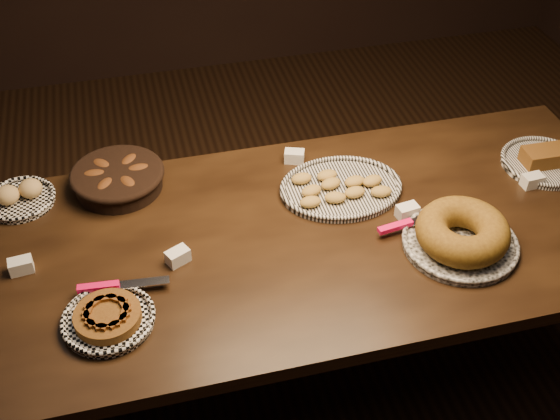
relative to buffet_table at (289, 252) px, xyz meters
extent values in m
plane|color=black|center=(0.00, 0.00, -0.68)|extent=(5.00, 5.00, 0.00)
cube|color=black|center=(0.00, 0.00, 0.05)|extent=(2.40, 1.00, 0.05)
cylinder|color=black|center=(1.08, 0.38, -0.33)|extent=(0.08, 0.08, 0.70)
torus|color=white|center=(-0.58, -0.23, 0.09)|extent=(0.26, 0.26, 0.02)
cylinder|color=#4F2C0F|center=(-0.58, -0.23, 0.10)|extent=(0.24, 0.24, 0.03)
cube|color=#55230E|center=(-0.53, -0.24, 0.12)|extent=(0.04, 0.07, 0.01)
cube|color=#55230E|center=(-0.53, -0.21, 0.12)|extent=(0.04, 0.07, 0.01)
cube|color=#55230E|center=(-0.55, -0.18, 0.12)|extent=(0.06, 0.05, 0.01)
cube|color=#55230E|center=(-0.58, -0.17, 0.12)|extent=(0.06, 0.02, 0.01)
cube|color=#55230E|center=(-0.61, -0.18, 0.12)|extent=(0.06, 0.05, 0.01)
cube|color=#55230E|center=(-0.63, -0.21, 0.12)|extent=(0.04, 0.07, 0.01)
cube|color=#55230E|center=(-0.63, -0.24, 0.12)|extent=(0.04, 0.07, 0.01)
cube|color=#55230E|center=(-0.61, -0.27, 0.12)|extent=(0.06, 0.05, 0.01)
cube|color=#55230E|center=(-0.58, -0.28, 0.12)|extent=(0.06, 0.02, 0.01)
cube|color=#55230E|center=(-0.55, -0.27, 0.12)|extent=(0.06, 0.05, 0.01)
cube|color=#FF0C57|center=(-0.60, -0.11, 0.10)|extent=(0.12, 0.03, 0.02)
cube|color=silver|center=(-0.47, -0.12, 0.10)|extent=(0.15, 0.04, 0.00)
torus|color=black|center=(0.23, 0.18, 0.09)|extent=(0.34, 0.34, 0.02)
ellipsoid|color=olive|center=(0.10, 0.11, 0.10)|extent=(0.07, 0.05, 0.04)
ellipsoid|color=olive|center=(0.19, 0.11, 0.10)|extent=(0.08, 0.06, 0.04)
ellipsoid|color=olive|center=(0.26, 0.12, 0.10)|extent=(0.08, 0.05, 0.04)
ellipsoid|color=olive|center=(0.35, 0.11, 0.10)|extent=(0.08, 0.06, 0.04)
ellipsoid|color=olive|center=(0.12, 0.17, 0.10)|extent=(0.08, 0.06, 0.04)
ellipsoid|color=olive|center=(0.20, 0.19, 0.10)|extent=(0.08, 0.06, 0.04)
ellipsoid|color=olive|center=(0.28, 0.18, 0.10)|extent=(0.08, 0.06, 0.04)
ellipsoid|color=olive|center=(0.34, 0.17, 0.10)|extent=(0.08, 0.06, 0.04)
ellipsoid|color=olive|center=(0.11, 0.24, 0.10)|extent=(0.08, 0.05, 0.04)
ellipsoid|color=olive|center=(0.20, 0.24, 0.10)|extent=(0.08, 0.05, 0.04)
torus|color=black|center=(0.51, -0.18, 0.09)|extent=(0.36, 0.36, 0.02)
torus|color=brown|center=(0.51, -0.18, 0.14)|extent=(0.32, 0.32, 0.10)
cube|color=#FF0C57|center=(0.33, -0.07, 0.10)|extent=(0.12, 0.04, 0.02)
cube|color=silver|center=(0.46, -0.05, 0.10)|extent=(0.15, 0.05, 0.00)
cylinder|color=black|center=(-0.51, 0.38, 0.11)|extent=(0.33, 0.33, 0.07)
torus|color=black|center=(-0.51, 0.38, 0.14)|extent=(0.32, 0.32, 0.03)
ellipsoid|color=black|center=(-0.43, 0.38, 0.13)|extent=(0.10, 0.06, 0.04)
ellipsoid|color=black|center=(-0.46, 0.44, 0.13)|extent=(0.10, 0.11, 0.04)
ellipsoid|color=black|center=(-0.55, 0.44, 0.13)|extent=(0.10, 0.11, 0.04)
ellipsoid|color=black|center=(-0.58, 0.39, 0.13)|extent=(0.10, 0.06, 0.04)
ellipsoid|color=black|center=(-0.55, 0.32, 0.13)|extent=(0.10, 0.11, 0.04)
ellipsoid|color=black|center=(-0.48, 0.31, 0.13)|extent=(0.09, 0.11, 0.04)
torus|color=white|center=(-0.84, 0.38, 0.09)|extent=(0.24, 0.24, 0.02)
ellipsoid|color=tan|center=(-0.87, 0.37, 0.12)|extent=(0.08, 0.08, 0.06)
ellipsoid|color=tan|center=(-0.80, 0.39, 0.12)|extent=(0.08, 0.08, 0.06)
torus|color=black|center=(0.98, 0.14, 0.09)|extent=(0.30, 0.30, 0.02)
cube|color=#4F2C0F|center=(0.98, 0.14, 0.11)|extent=(0.16, 0.10, 0.06)
cube|color=white|center=(-0.36, -0.03, 0.10)|extent=(0.08, 0.07, 0.04)
cube|color=white|center=(0.12, 0.38, 0.10)|extent=(0.08, 0.07, 0.04)
cube|color=white|center=(0.40, 0.00, 0.10)|extent=(0.08, 0.06, 0.04)
cube|color=white|center=(-0.82, 0.04, 0.10)|extent=(0.07, 0.05, 0.04)
cube|color=white|center=(0.88, 0.04, 0.10)|extent=(0.07, 0.05, 0.04)
camera|label=1|loc=(-0.43, -1.59, 1.59)|focal=45.00mm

